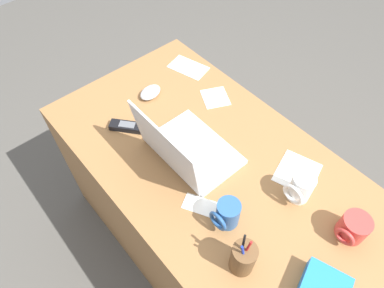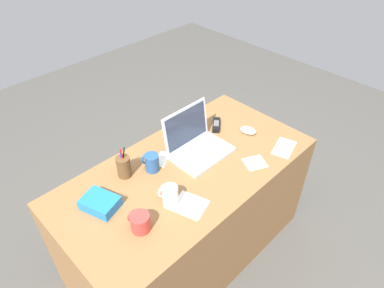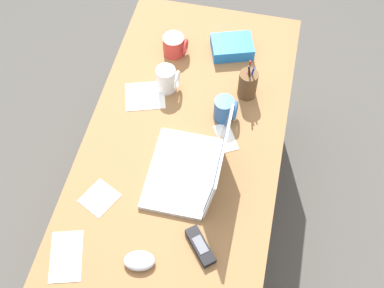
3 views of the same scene
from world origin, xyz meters
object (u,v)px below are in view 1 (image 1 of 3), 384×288
(coffee_mug_tall, at_px, (227,214))
(cordless_phone, at_px, (127,127))
(coffee_mug_white, at_px, (300,188))
(pen_holder, at_px, (243,258))
(computer_mouse, at_px, (150,92))
(coffee_mug_spare, at_px, (353,228))
(laptop, at_px, (185,150))

(coffee_mug_tall, bearing_deg, cordless_phone, 1.90)
(coffee_mug_white, distance_m, pen_holder, 0.31)
(pen_holder, bearing_deg, cordless_phone, -4.09)
(computer_mouse, xyz_separation_m, coffee_mug_spare, (-0.90, -0.10, 0.03))
(computer_mouse, relative_size, coffee_mug_tall, 1.02)
(computer_mouse, distance_m, pen_holder, 0.78)
(laptop, bearing_deg, computer_mouse, -15.83)
(cordless_phone, bearing_deg, coffee_mug_white, -157.12)
(computer_mouse, height_order, coffee_mug_white, coffee_mug_white)
(coffee_mug_tall, distance_m, coffee_mug_spare, 0.38)
(computer_mouse, height_order, cordless_phone, computer_mouse)
(coffee_mug_spare, height_order, cordless_phone, coffee_mug_spare)
(laptop, relative_size, coffee_mug_tall, 3.33)
(computer_mouse, bearing_deg, coffee_mug_tall, 153.75)
(coffee_mug_spare, xyz_separation_m, cordless_phone, (0.81, 0.28, -0.03))
(laptop, distance_m, cordless_phone, 0.27)
(laptop, relative_size, coffee_mug_white, 3.07)
(coffee_mug_white, relative_size, pen_holder, 0.59)
(laptop, xyz_separation_m, coffee_mug_spare, (-0.56, -0.20, -0.01))
(cordless_phone, height_order, pen_holder, pen_holder)
(pen_holder, bearing_deg, coffee_mug_white, -82.83)
(computer_mouse, bearing_deg, coffee_mug_white, 174.99)
(laptop, bearing_deg, coffee_mug_spare, -160.40)
(coffee_mug_white, distance_m, coffee_mug_spare, 0.19)
(laptop, xyz_separation_m, cordless_phone, (0.25, 0.08, -0.04))
(coffee_mug_white, distance_m, cordless_phone, 0.67)
(coffee_mug_white, height_order, pen_holder, pen_holder)
(laptop, xyz_separation_m, pen_holder, (-0.40, 0.13, 0.01))
(coffee_mug_tall, bearing_deg, laptop, -12.90)
(pen_holder, bearing_deg, laptop, -17.50)
(computer_mouse, height_order, pen_holder, pen_holder)
(laptop, xyz_separation_m, coffee_mug_white, (-0.37, -0.18, 0.00))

